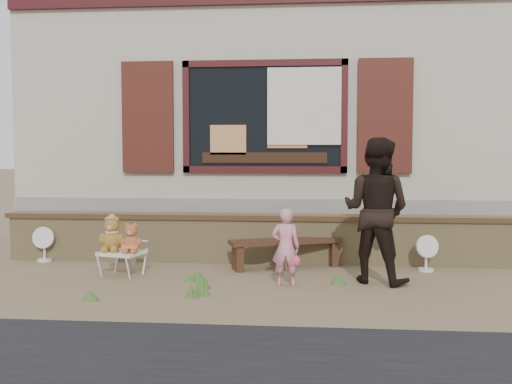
# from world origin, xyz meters

# --- Properties ---
(ground) EXTENTS (80.00, 80.00, 0.00)m
(ground) POSITION_xyz_m (0.00, 0.00, 0.00)
(ground) COLOR brown
(ground) RESTS_ON ground
(shopfront) EXTENTS (8.04, 5.13, 4.00)m
(shopfront) POSITION_xyz_m (0.00, 4.49, 2.00)
(shopfront) COLOR gray
(shopfront) RESTS_ON ground
(brick_wall) EXTENTS (7.10, 0.36, 0.67)m
(brick_wall) POSITION_xyz_m (0.00, 1.00, 0.34)
(brick_wall) COLOR tan
(brick_wall) RESTS_ON ground
(bench) EXTENTS (1.50, 0.84, 0.38)m
(bench) POSITION_xyz_m (0.39, 0.64, 0.28)
(bench) COLOR #351F12
(bench) RESTS_ON ground
(folding_chair) EXTENTS (0.58, 0.54, 0.30)m
(folding_chair) POSITION_xyz_m (-1.60, -0.01, 0.27)
(folding_chair) COLOR silver
(folding_chair) RESTS_ON ground
(teddy_bear_left) EXTENTS (0.38, 0.35, 0.44)m
(teddy_bear_left) POSITION_xyz_m (-1.74, 0.02, 0.51)
(teddy_bear_left) COLOR brown
(teddy_bear_left) RESTS_ON folding_chair
(teddy_bear_right) EXTENTS (0.32, 0.30, 0.36)m
(teddy_bear_right) POSITION_xyz_m (-1.47, -0.05, 0.48)
(teddy_bear_right) COLOR brown
(teddy_bear_right) RESTS_ON folding_chair
(child) EXTENTS (0.33, 0.22, 0.89)m
(child) POSITION_xyz_m (0.43, -0.39, 0.44)
(child) COLOR pink
(child) RESTS_ON ground
(adult) EXTENTS (1.02, 0.95, 1.69)m
(adult) POSITION_xyz_m (1.47, -0.10, 0.84)
(adult) COLOR black
(adult) RESTS_ON ground
(fan_left) EXTENTS (0.30, 0.21, 0.49)m
(fan_left) POSITION_xyz_m (-2.97, 0.80, 0.24)
(fan_left) COLOR silver
(fan_left) RESTS_ON ground
(fan_right) EXTENTS (0.30, 0.20, 0.47)m
(fan_right) POSITION_xyz_m (2.18, 0.60, 0.23)
(fan_right) COLOR silver
(fan_right) RESTS_ON ground
(grass_tufts) EXTENTS (2.74, 1.17, 0.15)m
(grass_tufts) POSITION_xyz_m (-0.47, -0.66, 0.06)
(grass_tufts) COLOR #3E5F26
(grass_tufts) RESTS_ON ground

